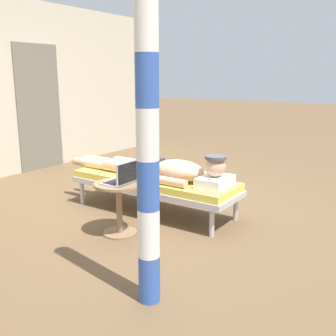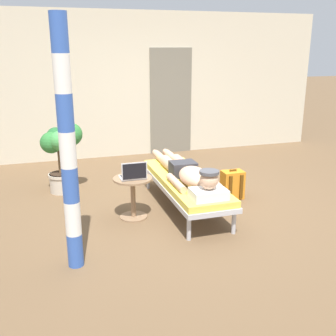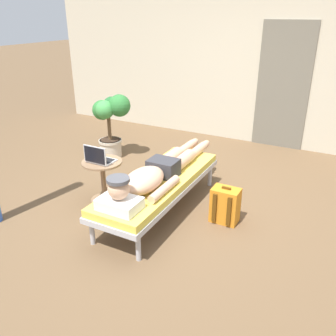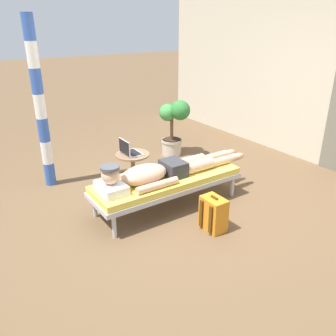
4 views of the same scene
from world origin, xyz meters
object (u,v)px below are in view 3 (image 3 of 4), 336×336
(side_table, at_px, (103,174))
(backpack, at_px, (225,205))
(lounge_chair, at_px, (159,184))
(laptop, at_px, (99,158))
(potted_plant, at_px, (110,118))
(person_reclining, at_px, (155,174))

(side_table, relative_size, backpack, 1.23)
(lounge_chair, distance_m, laptop, 0.78)
(side_table, distance_m, potted_plant, 1.49)
(side_table, xyz_separation_m, potted_plant, (-0.78, 1.24, 0.28))
(backpack, bearing_deg, lounge_chair, -169.53)
(lounge_chair, distance_m, person_reclining, 0.20)
(side_table, xyz_separation_m, backpack, (1.48, 0.24, -0.16))
(person_reclining, height_order, side_table, person_reclining)
(laptop, height_order, potted_plant, potted_plant)
(laptop, relative_size, backpack, 0.73)
(side_table, relative_size, laptop, 1.69)
(backpack, distance_m, potted_plant, 2.50)
(laptop, height_order, backpack, laptop)
(potted_plant, bearing_deg, lounge_chair, -37.05)
(lounge_chair, relative_size, potted_plant, 1.97)
(person_reclining, distance_m, side_table, 0.74)
(side_table, height_order, potted_plant, potted_plant)
(lounge_chair, relative_size, backpack, 4.69)
(backpack, relative_size, potted_plant, 0.42)
(side_table, bearing_deg, backpack, 9.37)
(side_table, bearing_deg, person_reclining, -0.05)
(person_reclining, distance_m, laptop, 0.73)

